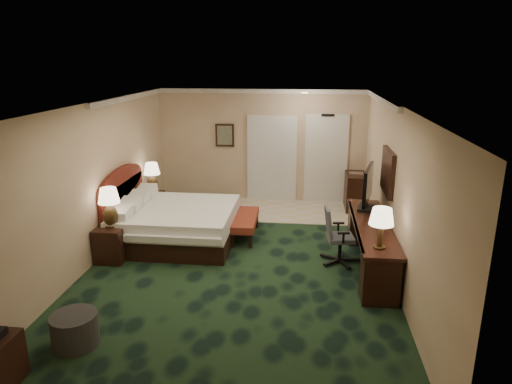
# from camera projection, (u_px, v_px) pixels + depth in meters

# --- Properties ---
(floor) EXTENTS (5.00, 7.50, 0.00)m
(floor) POSITION_uv_depth(u_px,v_px,m) (240.00, 263.00, 7.86)
(floor) COLOR black
(floor) RESTS_ON ground
(ceiling) EXTENTS (5.00, 7.50, 0.00)m
(ceiling) POSITION_uv_depth(u_px,v_px,m) (238.00, 105.00, 7.09)
(ceiling) COLOR white
(ceiling) RESTS_ON wall_back
(wall_back) EXTENTS (5.00, 0.00, 2.70)m
(wall_back) POSITION_uv_depth(u_px,v_px,m) (262.00, 146.00, 11.05)
(wall_back) COLOR tan
(wall_back) RESTS_ON ground
(wall_front) EXTENTS (5.00, 0.00, 2.70)m
(wall_front) POSITION_uv_depth(u_px,v_px,m) (175.00, 308.00, 3.90)
(wall_front) COLOR tan
(wall_front) RESTS_ON ground
(wall_left) EXTENTS (0.00, 7.50, 2.70)m
(wall_left) POSITION_uv_depth(u_px,v_px,m) (94.00, 184.00, 7.74)
(wall_left) COLOR tan
(wall_left) RESTS_ON ground
(wall_right) EXTENTS (0.00, 7.50, 2.70)m
(wall_right) POSITION_uv_depth(u_px,v_px,m) (395.00, 193.00, 7.21)
(wall_right) COLOR tan
(wall_right) RESTS_ON ground
(crown_molding) EXTENTS (5.00, 7.50, 0.10)m
(crown_molding) POSITION_uv_depth(u_px,v_px,m) (238.00, 108.00, 7.10)
(crown_molding) COLOR silver
(crown_molding) RESTS_ON wall_back
(tile_patch) EXTENTS (3.20, 1.70, 0.01)m
(tile_patch) POSITION_uv_depth(u_px,v_px,m) (297.00, 211.00, 10.52)
(tile_patch) COLOR beige
(tile_patch) RESTS_ON ground
(headboard) EXTENTS (0.12, 2.00, 1.40)m
(headboard) POSITION_uv_depth(u_px,v_px,m) (123.00, 202.00, 8.87)
(headboard) COLOR #4D0F0B
(headboard) RESTS_ON ground
(entry_door) EXTENTS (1.02, 0.06, 2.18)m
(entry_door) POSITION_uv_depth(u_px,v_px,m) (326.00, 160.00, 10.94)
(entry_door) COLOR silver
(entry_door) RESTS_ON ground
(closet_doors) EXTENTS (1.20, 0.06, 2.10)m
(closet_doors) POSITION_uv_depth(u_px,v_px,m) (272.00, 159.00, 11.07)
(closet_doors) COLOR silver
(closet_doors) RESTS_ON ground
(wall_art) EXTENTS (0.45, 0.06, 0.55)m
(wall_art) POSITION_uv_depth(u_px,v_px,m) (225.00, 135.00, 11.03)
(wall_art) COLOR #485A52
(wall_art) RESTS_ON wall_back
(wall_mirror) EXTENTS (0.05, 0.95, 0.75)m
(wall_mirror) POSITION_uv_depth(u_px,v_px,m) (388.00, 172.00, 7.72)
(wall_mirror) COLOR white
(wall_mirror) RESTS_ON wall_right
(bed) EXTENTS (2.15, 1.99, 0.68)m
(bed) POSITION_uv_depth(u_px,v_px,m) (178.00, 225.00, 8.72)
(bed) COLOR white
(bed) RESTS_ON ground
(nightstand_near) EXTENTS (0.49, 0.56, 0.61)m
(nightstand_near) POSITION_uv_depth(u_px,v_px,m) (112.00, 243.00, 7.93)
(nightstand_near) COLOR black
(nightstand_near) RESTS_ON ground
(nightstand_far) EXTENTS (0.45, 0.51, 0.56)m
(nightstand_far) POSITION_uv_depth(u_px,v_px,m) (153.00, 205.00, 10.04)
(nightstand_far) COLOR black
(nightstand_far) RESTS_ON ground
(lamp_near) EXTENTS (0.47, 0.47, 0.69)m
(lamp_near) POSITION_uv_depth(u_px,v_px,m) (110.00, 207.00, 7.77)
(lamp_near) COLOR black
(lamp_near) RESTS_ON nightstand_near
(lamp_far) EXTENTS (0.43, 0.43, 0.66)m
(lamp_far) POSITION_uv_depth(u_px,v_px,m) (152.00, 178.00, 9.92)
(lamp_far) COLOR black
(lamp_far) RESTS_ON nightstand_far
(bed_bench) EXTENTS (0.47, 1.28, 0.43)m
(bed_bench) POSITION_uv_depth(u_px,v_px,m) (245.00, 227.00, 8.96)
(bed_bench) COLOR maroon
(bed_bench) RESTS_ON ground
(ottoman) EXTENTS (0.62, 0.62, 0.40)m
(ottoman) POSITION_uv_depth(u_px,v_px,m) (75.00, 330.00, 5.59)
(ottoman) COLOR #2F2F34
(ottoman) RESTS_ON ground
(desk) EXTENTS (0.58, 2.70, 0.78)m
(desk) POSITION_uv_depth(u_px,v_px,m) (370.00, 246.00, 7.61)
(desk) COLOR black
(desk) RESTS_ON ground
(tv) EXTENTS (0.32, 1.01, 0.79)m
(tv) POSITION_uv_depth(u_px,v_px,m) (368.00, 188.00, 8.10)
(tv) COLOR black
(tv) RESTS_ON desk
(desk_lamp) EXTENTS (0.43, 0.43, 0.61)m
(desk_lamp) POSITION_uv_depth(u_px,v_px,m) (381.00, 228.00, 6.47)
(desk_lamp) COLOR black
(desk_lamp) RESTS_ON desk
(desk_chair) EXTENTS (0.64, 0.61, 0.99)m
(desk_chair) POSITION_uv_depth(u_px,v_px,m) (341.00, 235.00, 7.77)
(desk_chair) COLOR #50505A
(desk_chair) RESTS_ON ground
(minibar) EXTENTS (0.44, 0.80, 0.84)m
(minibar) POSITION_uv_depth(u_px,v_px,m) (355.00, 192.00, 10.55)
(minibar) COLOR black
(minibar) RESTS_ON ground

